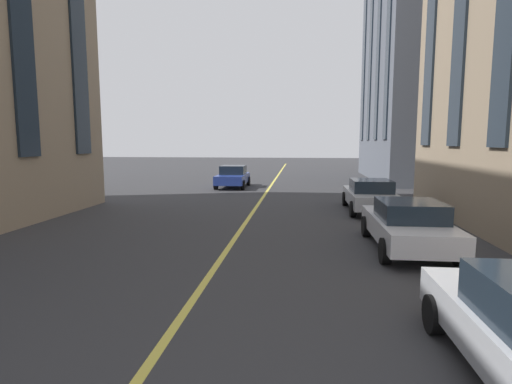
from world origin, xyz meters
name	(u,v)px	position (x,y,z in m)	size (l,w,h in m)	color
lane_centre_line	(245,223)	(20.00, 0.00, 0.00)	(80.00, 0.16, 0.01)	#D8C64C
car_white_mid	(408,225)	(16.93, -4.90, 0.70)	(4.40, 1.95, 1.37)	silver
car_blue_parked_b	(233,177)	(31.51, 2.37, 0.70)	(3.90, 1.89, 1.40)	navy
car_silver_parked_a	(370,195)	(23.10, -4.90, 0.70)	(4.40, 1.95, 1.37)	#B7BABF
building_right_far	(451,33)	(38.70, -12.98, 11.02)	(13.77, 11.09, 22.04)	#565B66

